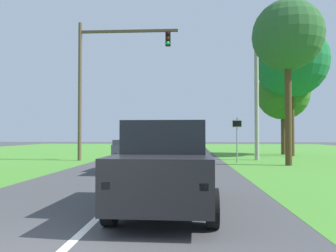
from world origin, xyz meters
TOP-DOWN VIEW (x-y plane):
  - ground_plane at (0.00, 10.08)m, footprint 120.00×120.00m
  - red_suv_near at (1.37, 3.73)m, footprint 2.21×4.93m
  - pickup_truck_lead at (-0.15, 11.69)m, footprint 2.39×5.26m
  - traffic_light at (-3.68, 17.31)m, footprint 6.49×0.40m
  - keep_moving_sign at (4.76, 16.10)m, footprint 0.60×0.09m
  - oak_tree_right at (9.97, 22.64)m, footprint 5.68×5.68m
  - utility_pole_right at (6.40, 18.42)m, footprint 0.28×0.28m
  - extra_tree_1 at (9.88, 24.72)m, footprint 4.40×4.40m
  - extra_tree_2 at (7.33, 14.64)m, footprint 3.87×3.87m

SIDE VIEW (x-z plane):
  - ground_plane at x=0.00m, z-range 0.00..0.00m
  - pickup_truck_lead at x=-0.15m, z-range 0.03..1.92m
  - red_suv_near at x=1.37m, z-range 0.04..2.02m
  - keep_moving_sign at x=4.76m, z-range 0.37..3.05m
  - utility_pole_right at x=6.40m, z-range 0.00..8.25m
  - extra_tree_1 at x=9.88m, z-range 1.46..8.81m
  - traffic_light at x=-3.68m, z-range 1.27..10.24m
  - extra_tree_2 at x=7.33m, z-range 2.55..11.64m
  - oak_tree_right at x=9.97m, z-range 2.29..12.58m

